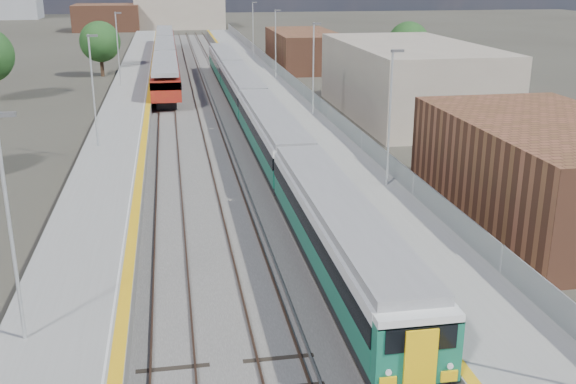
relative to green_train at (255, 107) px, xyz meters
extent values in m
plane|color=#47443A|center=(-1.50, 9.62, -2.07)|extent=(320.00, 320.00, 0.00)
cube|color=#565451|center=(-3.75, 12.12, -2.04)|extent=(10.50, 155.00, 0.06)
cube|color=#4C3323|center=(-0.72, 14.62, -1.96)|extent=(0.07, 160.00, 0.14)
cube|color=#4C3323|center=(0.72, 14.62, -1.96)|extent=(0.07, 160.00, 0.14)
cube|color=#4C3323|center=(-4.22, 14.62, -1.96)|extent=(0.07, 160.00, 0.14)
cube|color=#4C3323|center=(-2.78, 14.62, -1.96)|extent=(0.07, 160.00, 0.14)
cube|color=#4C3323|center=(-7.72, 14.62, -1.96)|extent=(0.07, 160.00, 0.14)
cube|color=#4C3323|center=(-6.28, 14.62, -1.96)|extent=(0.07, 160.00, 0.14)
cube|color=gray|center=(-1.05, 14.62, -1.97)|extent=(0.08, 160.00, 0.10)
cube|color=gray|center=(-2.45, 14.62, -1.97)|extent=(0.08, 160.00, 0.10)
cube|color=slate|center=(3.75, 12.12, -1.57)|extent=(4.70, 155.00, 1.00)
cube|color=gray|center=(3.75, 12.12, -1.06)|extent=(4.70, 155.00, 0.03)
cube|color=gold|center=(1.65, 12.12, -1.04)|extent=(0.40, 155.00, 0.01)
cube|color=gray|center=(5.95, 12.12, -0.47)|extent=(0.06, 155.00, 1.20)
cylinder|color=#9EA0A3|center=(5.10, -18.38, 2.70)|extent=(0.12, 0.12, 7.50)
cube|color=#4C4C4F|center=(5.35, -18.38, 6.35)|extent=(0.70, 0.18, 0.14)
cylinder|color=#9EA0A3|center=(5.10, 1.62, 2.70)|extent=(0.12, 0.12, 7.50)
cube|color=#4C4C4F|center=(5.35, 1.62, 6.35)|extent=(0.70, 0.18, 0.14)
cylinder|color=#9EA0A3|center=(5.10, 21.62, 2.70)|extent=(0.12, 0.12, 7.50)
cube|color=#4C4C4F|center=(5.35, 21.62, 6.35)|extent=(0.70, 0.18, 0.14)
cylinder|color=#9EA0A3|center=(5.10, 41.62, 2.70)|extent=(0.12, 0.12, 7.50)
cube|color=#4C4C4F|center=(5.35, 41.62, 6.35)|extent=(0.70, 0.18, 0.14)
cube|color=slate|center=(-10.55, 12.12, -1.57)|extent=(4.30, 155.00, 1.00)
cube|color=gray|center=(-10.55, 12.12, -1.06)|extent=(4.30, 155.00, 0.03)
cube|color=gold|center=(-8.65, 12.12, -1.04)|extent=(0.45, 155.00, 0.01)
cube|color=silver|center=(-9.00, 12.12, -1.04)|extent=(0.08, 155.00, 0.01)
cylinder|color=#9EA0A3|center=(-11.70, -32.38, 2.70)|extent=(0.12, 0.12, 7.50)
cube|color=#4C4C4F|center=(-11.45, -32.38, 6.35)|extent=(0.70, 0.18, 0.14)
cylinder|color=#9EA0A3|center=(-11.70, -6.38, 2.70)|extent=(0.12, 0.12, 7.50)
cube|color=#4C4C4F|center=(-11.45, -6.38, 6.35)|extent=(0.70, 0.18, 0.14)
cylinder|color=#9EA0A3|center=(-11.70, 19.62, 2.70)|extent=(0.12, 0.12, 7.50)
cube|color=#4C4C4F|center=(-11.45, 19.62, 6.35)|extent=(0.70, 0.18, 0.14)
cube|color=brown|center=(12.50, -22.38, 0.53)|extent=(9.00, 16.00, 5.20)
cube|color=gray|center=(14.50, 4.62, 1.13)|extent=(11.00, 22.00, 6.40)
cube|color=brown|center=(11.50, 37.62, 0.33)|extent=(8.00, 18.00, 4.80)
cube|color=gray|center=(-3.50, 109.62, 1.43)|extent=(20.00, 14.00, 7.00)
cube|color=brown|center=(-19.50, 104.62, 0.73)|extent=(14.00, 12.00, 5.60)
cube|color=black|center=(0.00, -27.60, -1.25)|extent=(2.52, 18.03, 0.43)
cube|color=#126145|center=(0.00, -27.60, -0.51)|extent=(2.61, 18.03, 1.05)
cube|color=black|center=(0.00, -27.60, 0.32)|extent=(2.66, 18.03, 0.72)
cube|color=silver|center=(0.00, -27.60, 0.89)|extent=(2.61, 18.03, 0.44)
cube|color=gray|center=(0.00, -27.60, 1.28)|extent=(2.31, 18.03, 0.37)
cube|color=black|center=(0.00, -9.07, -1.25)|extent=(2.52, 18.03, 0.43)
cube|color=#126145|center=(0.00, -9.07, -0.51)|extent=(2.61, 18.03, 1.05)
cube|color=black|center=(0.00, -9.07, 0.32)|extent=(2.66, 18.03, 0.72)
cube|color=silver|center=(0.00, -9.07, 0.89)|extent=(2.61, 18.03, 0.44)
cube|color=gray|center=(0.00, -9.07, 1.28)|extent=(2.31, 18.03, 0.37)
cube|color=black|center=(0.00, 9.47, -1.25)|extent=(2.52, 18.03, 0.43)
cube|color=#126145|center=(0.00, 9.47, -0.51)|extent=(2.61, 18.03, 1.05)
cube|color=black|center=(0.00, 9.47, 0.32)|extent=(2.66, 18.03, 0.72)
cube|color=silver|center=(0.00, 9.47, 0.89)|extent=(2.61, 18.03, 0.44)
cube|color=gray|center=(0.00, 9.47, 1.28)|extent=(2.31, 18.03, 0.37)
cube|color=black|center=(0.00, 28.00, -1.25)|extent=(2.52, 18.03, 0.43)
cube|color=#126145|center=(0.00, 28.00, -0.51)|extent=(2.61, 18.03, 1.05)
cube|color=black|center=(0.00, 28.00, 0.32)|extent=(2.66, 18.03, 0.72)
cube|color=silver|center=(0.00, 28.00, 0.89)|extent=(2.61, 18.03, 0.44)
cube|color=gray|center=(0.00, 28.00, 1.28)|extent=(2.31, 18.03, 0.37)
cube|color=#126145|center=(0.00, -36.85, -0.08)|extent=(2.59, 0.55, 1.94)
cube|color=black|center=(0.00, -37.13, 0.48)|extent=(2.13, 0.06, 0.74)
cube|color=yellow|center=(0.00, -37.19, -0.17)|extent=(0.97, 0.09, 1.94)
cube|color=black|center=(-7.00, 18.14, -1.60)|extent=(1.89, 16.09, 0.66)
cube|color=maroon|center=(-7.00, 18.14, -0.02)|extent=(2.79, 18.93, 1.99)
cube|color=black|center=(-7.00, 18.14, 0.48)|extent=(2.85, 18.93, 0.70)
cube|color=gray|center=(-7.00, 18.14, 1.47)|extent=(2.49, 18.93, 0.40)
cube|color=black|center=(-7.00, 37.57, -1.60)|extent=(1.89, 16.09, 0.66)
cube|color=maroon|center=(-7.00, 37.57, -0.02)|extent=(2.79, 18.93, 1.99)
cube|color=black|center=(-7.00, 37.57, 0.48)|extent=(2.85, 18.93, 0.70)
cube|color=gray|center=(-7.00, 37.57, 1.47)|extent=(2.49, 18.93, 0.40)
cube|color=black|center=(-7.00, 57.00, -1.60)|extent=(1.89, 16.09, 0.66)
cube|color=maroon|center=(-7.00, 57.00, -0.02)|extent=(2.79, 18.93, 1.99)
cube|color=black|center=(-7.00, 57.00, 0.48)|extent=(2.85, 18.93, 0.70)
cube|color=gray|center=(-7.00, 57.00, 1.47)|extent=(2.49, 18.93, 0.40)
cylinder|color=#382619|center=(-14.80, 34.02, -0.89)|extent=(0.44, 0.44, 2.35)
sphere|color=#1F431A|center=(-14.80, 34.02, 2.18)|extent=(4.96, 4.96, 4.96)
cylinder|color=#382619|center=(22.15, 26.41, -0.89)|extent=(0.44, 0.44, 2.36)
sphere|color=#1F431A|center=(22.15, 26.41, 2.19)|extent=(4.98, 4.98, 4.98)
camera|label=1|loc=(-6.59, -52.95, 10.33)|focal=42.00mm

